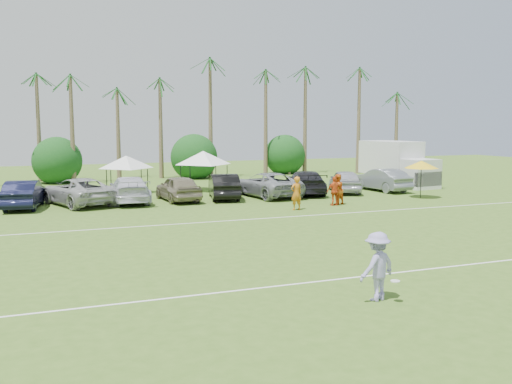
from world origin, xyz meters
name	(u,v)px	position (x,y,z in m)	size (l,w,h in m)	color
ground	(335,301)	(0.00, 0.00, 0.00)	(120.00, 120.00, 0.00)	#3D5F1C
field_lines	(241,246)	(0.00, 8.00, 0.01)	(80.00, 12.10, 0.01)	white
palm_tree_3	(27,63)	(-8.00, 38.00, 10.06)	(2.40, 2.40, 11.90)	brown
palm_tree_4	(79,95)	(-4.00, 38.00, 7.48)	(2.40, 2.40, 8.90)	brown
palm_tree_5	(126,86)	(0.00, 38.00, 8.35)	(2.40, 2.40, 9.90)	brown
palm_tree_6	(170,78)	(4.00, 38.00, 9.21)	(2.40, 2.40, 10.90)	brown
palm_tree_7	(212,70)	(8.00, 38.00, 10.06)	(2.40, 2.40, 11.90)	brown
palm_tree_8	(262,98)	(13.00, 38.00, 7.48)	(2.40, 2.40, 8.90)	brown
palm_tree_9	(308,90)	(18.00, 38.00, 8.35)	(2.40, 2.40, 9.90)	brown
palm_tree_10	(352,83)	(23.00, 38.00, 9.21)	(2.40, 2.40, 10.90)	brown
palm_tree_11	(385,76)	(27.00, 38.00, 10.06)	(2.40, 2.40, 11.90)	brown
bush_tree_1	(57,161)	(-6.00, 39.00, 1.80)	(4.00, 4.00, 4.00)	brown
bush_tree_2	(190,158)	(6.00, 39.00, 1.80)	(4.00, 4.00, 4.00)	brown
bush_tree_3	(285,156)	(16.00, 39.00, 1.80)	(4.00, 4.00, 4.00)	brown
sideline_player_a	(296,193)	(6.41, 16.16, 0.99)	(0.72, 0.47, 1.97)	orange
sideline_player_b	(337,189)	(9.76, 17.23, 0.96)	(0.93, 0.73, 1.92)	orange
sideline_player_c	(335,191)	(9.40, 16.92, 0.90)	(1.06, 0.44, 1.80)	#CE4816
box_truck	(398,162)	(19.92, 25.29, 1.93)	(3.43, 7.27, 3.61)	silver
canopy_tent_left	(126,156)	(-1.63, 27.88, 2.75)	(3.97, 3.97, 3.21)	black
canopy_tent_right	(203,151)	(3.99, 27.33, 3.01)	(4.34, 4.34, 3.51)	black
market_umbrella	(421,165)	(16.67, 18.02, 2.29)	(2.29, 2.29, 2.55)	black
frisbee_player	(377,266)	(1.16, -0.32, 0.99)	(1.44, 1.07, 1.99)	#9A92CF
parked_car_1	(24,194)	(-8.49, 22.74, 0.85)	(1.79, 5.13, 1.69)	black
parked_car_2	(78,191)	(-5.36, 22.98, 0.85)	(2.81, 6.09, 1.69)	#A9A9A9
parked_car_3	(129,190)	(-2.23, 22.90, 0.85)	(2.37, 5.83, 1.69)	silver
parked_car_4	(178,188)	(0.90, 22.61, 0.85)	(2.00, 4.96, 1.69)	gray
parked_car_5	(224,186)	(4.03, 22.55, 0.85)	(1.79, 5.13, 1.69)	black
parked_car_6	(267,185)	(7.16, 22.46, 0.85)	(2.81, 6.09, 1.69)	gray
parked_car_7	(305,182)	(10.29, 22.82, 0.85)	(2.37, 5.83, 1.69)	black
parked_car_8	(345,181)	(13.42, 22.60, 0.85)	(2.00, 4.96, 1.69)	#B1B2BC
parked_car_9	(382,180)	(16.55, 22.52, 0.85)	(1.79, 5.13, 1.69)	gray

